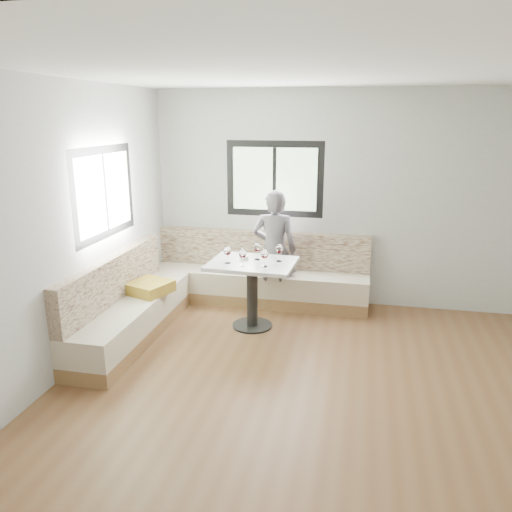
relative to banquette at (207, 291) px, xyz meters
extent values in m
cube|color=brown|center=(1.59, -1.63, -0.33)|extent=(5.00, 5.00, 0.01)
cube|color=white|center=(1.59, -1.63, 2.47)|extent=(5.00, 5.00, 0.01)
cube|color=#B7B7B2|center=(1.59, 0.87, 1.07)|extent=(5.00, 0.01, 2.80)
cube|color=#B7B7B2|center=(1.59, -4.13, 1.07)|extent=(5.00, 0.01, 2.80)
cube|color=#B7B7B2|center=(-0.91, -1.63, 1.07)|extent=(0.01, 5.00, 2.80)
cube|color=black|center=(0.69, 0.86, 1.32)|extent=(1.30, 0.02, 1.00)
cube|color=black|center=(-0.90, -0.73, 1.32)|extent=(0.02, 1.30, 1.00)
cube|color=#99734B|center=(0.54, 0.59, -0.25)|extent=(2.90, 0.55, 0.16)
cube|color=beige|center=(0.54, 0.59, -0.03)|extent=(2.90, 0.55, 0.29)
cube|color=beige|center=(0.54, 0.80, 0.37)|extent=(2.90, 0.14, 0.50)
cube|color=#99734B|center=(-0.63, -0.81, -0.25)|extent=(0.55, 2.25, 0.16)
cube|color=beige|center=(-0.63, -0.81, -0.03)|extent=(0.55, 2.25, 0.29)
cube|color=beige|center=(-0.84, -0.81, 0.37)|extent=(0.14, 2.25, 0.50)
cube|color=#AA8A2A|center=(-0.54, -0.51, 0.18)|extent=(0.57, 0.57, 0.13)
cylinder|color=black|center=(0.63, -0.20, -0.32)|extent=(0.48, 0.48, 0.02)
cylinder|color=black|center=(0.63, -0.20, 0.05)|extent=(0.13, 0.13, 0.77)
cube|color=silver|center=(0.63, -0.20, 0.46)|extent=(1.02, 0.81, 0.04)
imported|color=#534D53|center=(0.77, 0.48, 0.45)|extent=(0.59, 0.40, 1.57)
cylinder|color=white|center=(0.51, -0.12, 0.50)|extent=(0.11, 0.11, 0.04)
sphere|color=black|center=(0.52, -0.10, 0.51)|extent=(0.02, 0.02, 0.02)
sphere|color=black|center=(0.49, -0.11, 0.51)|extent=(0.02, 0.02, 0.02)
sphere|color=black|center=(0.51, -0.13, 0.51)|extent=(0.02, 0.02, 0.02)
cylinder|color=white|center=(0.36, -0.32, 0.48)|extent=(0.07, 0.07, 0.01)
cylinder|color=white|center=(0.36, -0.32, 0.53)|extent=(0.01, 0.01, 0.09)
ellipsoid|color=white|center=(0.36, -0.32, 0.63)|extent=(0.09, 0.09, 0.11)
cylinder|color=#420409|center=(0.36, -0.32, 0.60)|extent=(0.06, 0.06, 0.02)
cylinder|color=white|center=(0.56, -0.40, 0.48)|extent=(0.07, 0.07, 0.01)
cylinder|color=white|center=(0.56, -0.40, 0.53)|extent=(0.01, 0.01, 0.09)
ellipsoid|color=white|center=(0.56, -0.40, 0.63)|extent=(0.09, 0.09, 0.11)
cylinder|color=#420409|center=(0.56, -0.40, 0.60)|extent=(0.06, 0.06, 0.02)
cylinder|color=white|center=(0.80, -0.36, 0.48)|extent=(0.07, 0.07, 0.01)
cylinder|color=white|center=(0.80, -0.36, 0.53)|extent=(0.01, 0.01, 0.09)
ellipsoid|color=white|center=(0.80, -0.36, 0.63)|extent=(0.09, 0.09, 0.11)
cylinder|color=#420409|center=(0.80, -0.36, 0.60)|extent=(0.06, 0.06, 0.02)
cylinder|color=white|center=(0.67, -0.10, 0.48)|extent=(0.07, 0.07, 0.01)
cylinder|color=white|center=(0.67, -0.10, 0.53)|extent=(0.01, 0.01, 0.09)
ellipsoid|color=white|center=(0.67, -0.10, 0.63)|extent=(0.09, 0.09, 0.11)
cylinder|color=#420409|center=(0.67, -0.10, 0.60)|extent=(0.06, 0.06, 0.02)
cylinder|color=white|center=(0.93, -0.12, 0.48)|extent=(0.07, 0.07, 0.01)
cylinder|color=white|center=(0.93, -0.12, 0.53)|extent=(0.01, 0.01, 0.09)
ellipsoid|color=white|center=(0.93, -0.12, 0.63)|extent=(0.09, 0.09, 0.11)
cylinder|color=#420409|center=(0.93, -0.12, 0.60)|extent=(0.06, 0.06, 0.02)
camera|label=1|loc=(1.86, -5.65, 2.12)|focal=35.00mm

